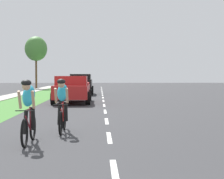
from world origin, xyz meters
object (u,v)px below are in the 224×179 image
object	(u,v)px
pickup_red	(72,89)
street_tree_far	(36,49)
suv_black	(81,84)
cyclist_trailing	(62,105)
cyclist_lead	(28,111)

from	to	relation	value
pickup_red	street_tree_far	size ratio (longest dim) A/B	0.78
suv_black	pickup_red	bearing A→B (deg)	-90.07
cyclist_trailing	street_tree_far	distance (m)	36.45
cyclist_lead	street_tree_far	bearing A→B (deg)	99.54
street_tree_far	suv_black	bearing A→B (deg)	-66.09
cyclist_trailing	pickup_red	distance (m)	11.45
cyclist_trailing	pickup_red	xyz separation A→B (m)	(-0.55, 11.44, 0.02)
suv_black	cyclist_trailing	bearing A→B (deg)	-88.53
cyclist_lead	pickup_red	size ratio (longest dim) A/B	0.34
cyclist_trailing	street_tree_far	size ratio (longest dim) A/B	0.26
cyclist_lead	suv_black	bearing A→B (deg)	89.74
cyclist_trailing	suv_black	distance (m)	21.19
cyclist_trailing	street_tree_far	bearing A→B (deg)	101.00
cyclist_trailing	street_tree_far	world-z (taller)	street_tree_far
pickup_red	street_tree_far	distance (m)	25.27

